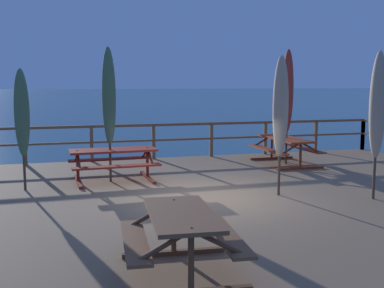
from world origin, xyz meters
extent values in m
plane|color=#2D5B6B|center=(0.00, 0.00, 0.00)|extent=(600.00, 600.00, 0.00)
cube|color=#846647|center=(0.00, 0.00, 0.43)|extent=(15.28, 10.57, 0.86)
cube|color=brown|center=(0.00, 5.13, 1.91)|extent=(14.98, 0.09, 0.08)
cube|color=brown|center=(0.00, 5.13, 1.44)|extent=(14.98, 0.07, 0.06)
cube|color=brown|center=(-3.74, 5.13, 1.39)|extent=(0.10, 0.10, 1.05)
cube|color=brown|center=(-1.87, 5.13, 1.39)|extent=(0.10, 0.10, 1.05)
cube|color=brown|center=(0.00, 5.13, 1.39)|extent=(0.10, 0.10, 1.05)
cube|color=brown|center=(1.87, 5.13, 1.39)|extent=(0.10, 0.10, 1.05)
cube|color=brown|center=(3.74, 5.13, 1.39)|extent=(0.10, 0.10, 1.05)
cube|color=brown|center=(5.62, 5.13, 1.39)|extent=(0.10, 0.10, 1.05)
cube|color=brown|center=(7.49, 5.13, 1.39)|extent=(0.10, 0.10, 1.05)
cube|color=brown|center=(7.49, 5.13, 1.39)|extent=(0.10, 0.10, 1.05)
cube|color=maroon|center=(-1.56, 2.14, 1.60)|extent=(2.05, 0.85, 0.05)
cube|color=maroon|center=(-1.54, 1.58, 1.30)|extent=(2.03, 0.37, 0.04)
cube|color=maroon|center=(-1.59, 2.70, 1.30)|extent=(2.03, 0.37, 0.04)
cube|color=maroon|center=(-2.39, 2.11, 0.89)|extent=(0.14, 1.40, 0.06)
cylinder|color=maroon|center=(-2.39, 2.11, 1.23)|extent=(0.07, 0.07, 0.74)
cylinder|color=maroon|center=(-2.38, 1.83, 1.45)|extent=(0.08, 0.63, 0.37)
cylinder|color=maroon|center=(-2.40, 2.39, 1.45)|extent=(0.08, 0.63, 0.37)
cube|color=maroon|center=(-0.74, 2.18, 0.89)|extent=(0.14, 1.40, 0.06)
cylinder|color=maroon|center=(-0.74, 2.18, 1.23)|extent=(0.07, 0.07, 0.74)
cylinder|color=maroon|center=(-0.72, 1.90, 1.45)|extent=(0.08, 0.63, 0.37)
cylinder|color=maroon|center=(-0.75, 2.46, 1.45)|extent=(0.08, 0.63, 0.37)
cube|color=#993819|center=(3.48, 3.18, 1.60)|extent=(0.77, 2.16, 0.05)
cube|color=#993819|center=(4.04, 3.17, 1.30)|extent=(0.29, 2.16, 0.04)
cube|color=#993819|center=(2.92, 3.18, 1.30)|extent=(0.29, 2.16, 0.04)
cube|color=maroon|center=(3.47, 2.28, 0.89)|extent=(1.40, 0.09, 0.06)
cylinder|color=maroon|center=(3.47, 2.28, 1.23)|extent=(0.07, 0.07, 0.74)
cylinder|color=maroon|center=(3.75, 2.28, 1.45)|extent=(0.63, 0.06, 0.37)
cylinder|color=maroon|center=(3.19, 2.28, 1.45)|extent=(0.63, 0.06, 0.37)
cube|color=maroon|center=(3.48, 4.07, 0.89)|extent=(1.40, 0.09, 0.06)
cylinder|color=maroon|center=(3.48, 4.07, 1.23)|extent=(0.07, 0.07, 0.74)
cylinder|color=maroon|center=(3.76, 4.07, 1.45)|extent=(0.63, 0.06, 0.37)
cylinder|color=maroon|center=(3.20, 4.08, 1.45)|extent=(0.63, 0.06, 0.37)
cube|color=brown|center=(-1.39, -3.61, 1.60)|extent=(0.90, 1.67, 0.05)
cube|color=brown|center=(-0.83, -3.66, 1.30)|extent=(0.42, 1.63, 0.04)
cube|color=brown|center=(-1.94, -3.56, 1.30)|extent=(0.42, 1.63, 0.04)
cylinder|color=brown|center=(-1.44, -4.23, 1.23)|extent=(0.07, 0.07, 0.74)
cylinder|color=brown|center=(-1.16, -4.26, 1.45)|extent=(0.63, 0.11, 0.37)
cylinder|color=brown|center=(-1.72, -4.21, 1.45)|extent=(0.63, 0.11, 0.37)
cube|color=brown|center=(-1.33, -2.99, 0.89)|extent=(1.40, 0.20, 0.06)
cylinder|color=brown|center=(-1.33, -2.99, 1.23)|extent=(0.07, 0.07, 0.74)
cylinder|color=brown|center=(-1.05, -3.01, 1.45)|extent=(0.63, 0.11, 0.37)
cylinder|color=brown|center=(-1.61, -2.96, 1.45)|extent=(0.63, 0.11, 0.37)
cylinder|color=#4C3828|center=(-1.64, 2.08, 2.35)|extent=(0.06, 0.06, 2.98)
ellipsoid|color=#4C704C|center=(-1.64, 2.08, 2.88)|extent=(0.32, 0.32, 2.27)
cylinder|color=#2D432D|center=(-1.64, 2.08, 2.71)|extent=(0.21, 0.21, 0.05)
cone|color=#4C3828|center=(-1.64, 2.08, 3.91)|extent=(0.10, 0.10, 0.14)
cylinder|color=#4C3828|center=(3.50, 3.16, 2.41)|extent=(0.06, 0.06, 3.10)
ellipsoid|color=#A33328|center=(3.50, 3.16, 2.96)|extent=(0.32, 0.32, 2.35)
cylinder|color=maroon|center=(3.50, 3.16, 2.78)|extent=(0.21, 0.21, 0.05)
cone|color=#4C3828|center=(3.50, 3.16, 4.03)|extent=(0.10, 0.10, 0.14)
cylinder|color=#4C3828|center=(1.58, -0.25, 2.22)|extent=(0.06, 0.06, 2.72)
ellipsoid|color=tan|center=(1.58, -0.25, 2.71)|extent=(0.32, 0.32, 2.07)
cylinder|color=#71614F|center=(1.58, -0.25, 2.55)|extent=(0.21, 0.21, 0.05)
cone|color=#4C3828|center=(1.58, -0.25, 3.66)|extent=(0.10, 0.10, 0.14)
cylinder|color=#4C3828|center=(-3.53, 1.68, 2.11)|extent=(0.06, 0.06, 2.49)
ellipsoid|color=#4C704C|center=(-3.53, 1.68, 2.55)|extent=(0.32, 0.32, 1.89)
cylinder|color=#2D432D|center=(-3.53, 1.68, 2.40)|extent=(0.21, 0.21, 0.05)
cone|color=#4C3828|center=(-3.53, 1.68, 3.42)|extent=(0.10, 0.10, 0.14)
cylinder|color=#4C3828|center=(3.27, -1.07, 2.26)|extent=(0.06, 0.06, 2.79)
ellipsoid|color=tan|center=(3.27, -1.07, 2.75)|extent=(0.32, 0.32, 2.12)
cylinder|color=#685B4C|center=(3.27, -1.07, 2.59)|extent=(0.21, 0.21, 0.05)
cone|color=#4C3828|center=(3.27, -1.07, 3.72)|extent=(0.10, 0.10, 0.14)
camera|label=1|loc=(-2.76, -8.90, 3.16)|focal=43.64mm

